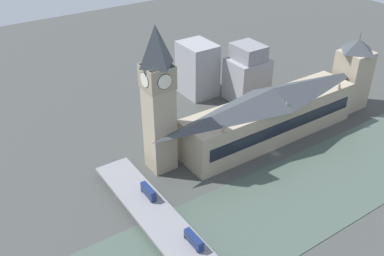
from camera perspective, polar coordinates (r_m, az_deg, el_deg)
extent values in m
plane|color=#424442|center=(230.68, 11.10, -3.38)|extent=(600.00, 600.00, 0.00)
cube|color=#47564C|center=(214.76, 16.84, -7.22)|extent=(50.28, 360.00, 0.30)
cube|color=tan|center=(237.85, 10.40, 1.15)|extent=(22.73, 107.10, 23.00)
cube|color=black|center=(230.52, 12.36, 0.19)|extent=(0.40, 98.53, 6.90)
pyramid|color=#3D4247|center=(230.66, 10.75, 4.41)|extent=(22.27, 104.96, 7.40)
cone|color=gray|center=(253.63, 19.06, 5.46)|extent=(2.20, 2.20, 5.00)
cone|color=gray|center=(224.92, 12.53, 3.11)|extent=(2.20, 2.20, 5.00)
cone|color=gray|center=(200.42, 4.28, 0.08)|extent=(2.20, 2.20, 5.00)
cube|color=tan|center=(202.96, -4.39, 1.19)|extent=(12.20, 12.20, 55.14)
cube|color=gray|center=(192.76, -4.65, 6.86)|extent=(12.93, 12.93, 10.98)
cylinder|color=black|center=(187.81, -3.69, 6.20)|extent=(0.50, 7.32, 7.32)
cylinder|color=silver|center=(187.71, -3.67, 6.19)|extent=(0.62, 6.78, 6.78)
cylinder|color=black|center=(197.79, -5.57, 7.48)|extent=(0.50, 7.32, 7.32)
cylinder|color=silver|center=(197.89, -5.59, 7.49)|extent=(0.62, 6.78, 6.78)
cylinder|color=black|center=(195.60, -3.05, 7.30)|extent=(7.32, 0.50, 7.32)
cylinder|color=silver|center=(195.66, -3.02, 7.31)|extent=(6.78, 0.62, 6.78)
cylinder|color=black|center=(190.08, -6.30, 6.40)|extent=(7.32, 0.50, 7.32)
cylinder|color=silver|center=(190.03, -6.33, 6.39)|extent=(6.78, 0.62, 6.78)
pyramid|color=#383D42|center=(187.10, -4.85, 10.95)|extent=(12.44, 12.44, 18.46)
cube|color=tan|center=(281.15, 20.46, 6.09)|extent=(17.16, 17.16, 36.26)
pyramid|color=#3D4247|center=(273.15, 21.32, 10.24)|extent=(17.16, 17.16, 7.72)
cylinder|color=#333338|center=(271.27, 21.56, 11.38)|extent=(0.30, 0.30, 4.00)
cube|color=slate|center=(172.87, -1.02, -16.30)|extent=(3.00, 14.07, 3.53)
cube|color=slate|center=(202.74, -8.28, -8.04)|extent=(3.00, 14.07, 3.53)
cube|color=gray|center=(171.12, -1.02, -15.76)|extent=(132.56, 16.55, 1.20)
cube|color=navy|center=(170.76, 0.22, -14.92)|extent=(10.31, 2.55, 1.85)
cube|color=black|center=(170.49, 0.22, -14.83)|extent=(9.28, 2.61, 0.81)
cube|color=navy|center=(169.30, 0.22, -14.45)|extent=(10.10, 2.55, 2.17)
cube|color=black|center=(169.22, 0.22, -14.43)|extent=(9.28, 2.61, 1.04)
cube|color=navy|center=(168.46, 0.23, -14.18)|extent=(10.00, 2.42, 0.16)
cylinder|color=black|center=(174.24, -0.26, -14.11)|extent=(1.12, 0.28, 1.12)
cylinder|color=black|center=(173.35, -0.92, -14.41)|extent=(1.12, 0.28, 1.12)
cylinder|color=black|center=(169.49, 1.38, -15.79)|extent=(1.12, 0.28, 1.12)
cylinder|color=black|center=(168.58, 0.71, -16.12)|extent=(1.12, 0.28, 1.12)
cube|color=navy|center=(192.24, -5.82, -8.70)|extent=(10.16, 2.53, 2.06)
cube|color=black|center=(191.97, -5.83, -8.60)|extent=(9.15, 2.59, 0.91)
cube|color=navy|center=(190.80, -5.86, -8.18)|extent=(9.96, 2.53, 2.42)
cube|color=black|center=(190.73, -5.86, -8.15)|extent=(9.15, 2.59, 1.16)
cube|color=navy|center=(189.98, -5.88, -7.88)|extent=(9.86, 2.41, 0.16)
cylinder|color=black|center=(196.13, -6.11, -8.11)|extent=(1.07, 0.28, 1.07)
cylinder|color=black|center=(195.36, -6.71, -8.34)|extent=(1.07, 0.28, 1.07)
cylinder|color=black|center=(190.45, -4.89, -9.46)|extent=(1.07, 0.28, 1.07)
cylinder|color=black|center=(189.65, -5.50, -9.71)|extent=(1.07, 0.28, 1.07)
cube|color=#939399|center=(277.09, 7.33, 6.49)|extent=(21.12, 23.98, 27.15)
cube|color=gray|center=(274.87, 7.33, 7.37)|extent=(19.50, 16.16, 36.74)
cube|color=#939399|center=(279.83, 0.73, 7.86)|extent=(23.99, 19.29, 34.73)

